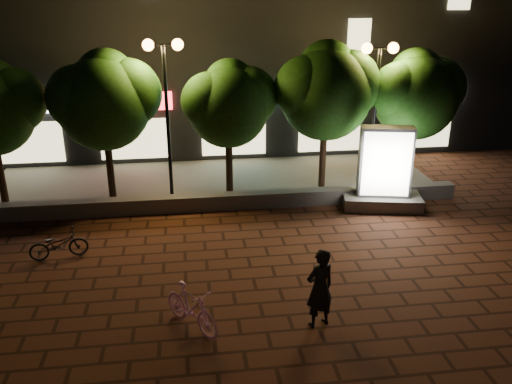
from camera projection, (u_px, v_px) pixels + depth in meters
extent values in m
plane|color=#4E2818|center=(229.00, 269.00, 13.63)|extent=(80.00, 80.00, 0.00)
cube|color=#63615C|center=(218.00, 202.00, 17.24)|extent=(16.00, 0.45, 0.50)
cube|color=#63615C|center=(214.00, 181.00, 19.62)|extent=(16.00, 5.00, 0.08)
cube|color=black|center=(202.00, 28.00, 23.84)|extent=(28.00, 8.00, 10.00)
cube|color=silver|center=(22.00, 104.00, 20.07)|extent=(3.20, 0.12, 0.70)
cube|color=beige|center=(29.00, 143.00, 20.61)|extent=(2.60, 0.10, 1.60)
cube|color=red|center=(130.00, 102.00, 20.58)|extent=(3.20, 0.12, 0.70)
cube|color=beige|center=(134.00, 139.00, 21.12)|extent=(2.60, 0.10, 1.60)
cube|color=#4BEDFF|center=(233.00, 99.00, 21.08)|extent=(3.20, 0.12, 0.70)
cube|color=beige|center=(234.00, 135.00, 21.62)|extent=(2.60, 0.10, 1.60)
cube|color=orange|center=(331.00, 96.00, 21.58)|extent=(3.20, 0.12, 0.70)
cube|color=beige|center=(329.00, 132.00, 22.12)|extent=(2.60, 0.10, 1.60)
cube|color=beige|center=(425.00, 94.00, 22.08)|extent=(3.20, 0.12, 0.70)
cube|color=beige|center=(421.00, 129.00, 22.62)|extent=(2.60, 0.10, 1.60)
cube|color=beige|center=(359.00, 35.00, 20.84)|extent=(0.90, 0.10, 1.20)
cylinder|color=black|center=(0.00, 169.00, 17.31)|extent=(0.24, 0.24, 2.25)
sphere|color=#265218|center=(13.00, 100.00, 16.79)|extent=(2.10, 2.10, 2.10)
cylinder|color=black|center=(110.00, 163.00, 17.73)|extent=(0.24, 0.24, 2.34)
sphere|color=#265218|center=(103.00, 104.00, 17.01)|extent=(3.00, 3.00, 3.00)
sphere|color=#265218|center=(127.00, 93.00, 17.18)|extent=(2.25, 2.25, 2.25)
sphere|color=#265218|center=(80.00, 98.00, 16.70)|extent=(2.10, 2.10, 2.10)
sphere|color=#265218|center=(106.00, 79.00, 17.07)|extent=(1.95, 1.95, 1.95)
cylinder|color=black|center=(229.00, 160.00, 18.26)|extent=(0.24, 0.24, 2.21)
sphere|color=#265218|center=(228.00, 107.00, 17.59)|extent=(2.70, 2.70, 2.70)
sphere|color=#265218|center=(248.00, 97.00, 17.75)|extent=(2.03, 2.03, 2.02)
sphere|color=#265218|center=(210.00, 101.00, 17.28)|extent=(1.89, 1.89, 1.89)
sphere|color=#265218|center=(230.00, 85.00, 17.68)|extent=(1.76, 1.76, 1.76)
cylinder|color=black|center=(323.00, 153.00, 18.63)|extent=(0.24, 0.24, 2.43)
sphere|color=#265218|center=(326.00, 95.00, 17.88)|extent=(3.10, 3.10, 3.10)
sphere|color=#265218|center=(347.00, 84.00, 18.06)|extent=(2.33, 2.33, 2.33)
sphere|color=#265218|center=(307.00, 88.00, 17.57)|extent=(2.17, 2.17, 2.17)
sphere|color=#265218|center=(327.00, 70.00, 17.94)|extent=(2.01, 2.02, 2.02)
cylinder|color=black|center=(410.00, 152.00, 19.06)|extent=(0.24, 0.24, 2.29)
sphere|color=#265218|center=(416.00, 98.00, 18.35)|extent=(2.90, 2.90, 2.90)
sphere|color=#265218|center=(434.00, 88.00, 18.52)|extent=(2.18, 2.17, 2.17)
sphere|color=#265218|center=(400.00, 92.00, 18.04)|extent=(2.03, 2.03, 2.03)
sphere|color=#265218|center=(416.00, 75.00, 18.43)|extent=(1.89, 1.88, 1.88)
cylinder|color=black|center=(168.00, 124.00, 17.32)|extent=(0.12, 0.12, 5.00)
cylinder|color=black|center=(163.00, 45.00, 16.41)|extent=(0.90, 0.08, 0.08)
sphere|color=orange|center=(148.00, 45.00, 16.36)|extent=(0.36, 0.36, 0.36)
sphere|color=orange|center=(178.00, 45.00, 16.47)|extent=(0.36, 0.36, 0.36)
cylinder|color=black|center=(374.00, 120.00, 18.23)|extent=(0.12, 0.12, 4.80)
cylinder|color=black|center=(380.00, 48.00, 17.36)|extent=(0.90, 0.08, 0.08)
sphere|color=orange|center=(367.00, 48.00, 17.31)|extent=(0.36, 0.36, 0.36)
sphere|color=orange|center=(393.00, 48.00, 17.42)|extent=(0.36, 0.36, 0.36)
cube|color=#63615C|center=(382.00, 201.00, 17.40)|extent=(2.69, 1.73, 0.41)
cube|color=#4C4C51|center=(385.00, 162.00, 16.92)|extent=(1.74, 0.90, 2.28)
cube|color=white|center=(387.00, 165.00, 16.64)|extent=(1.48, 0.35, 2.07)
cube|color=white|center=(384.00, 159.00, 17.19)|extent=(1.48, 0.35, 2.07)
imported|color=#F8A0E2|center=(191.00, 308.00, 11.09)|extent=(1.38, 1.62, 1.00)
imported|color=black|center=(320.00, 288.00, 11.07)|extent=(0.76, 0.62, 1.79)
imported|color=black|center=(58.00, 244.00, 14.06)|extent=(1.57, 0.81, 0.79)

